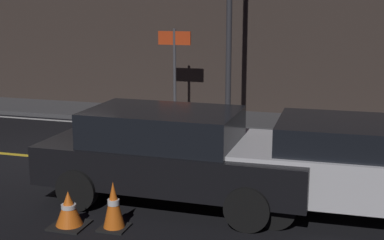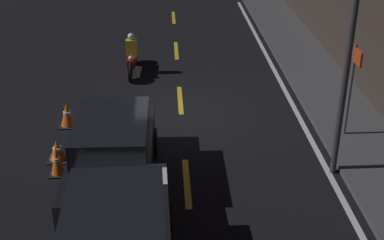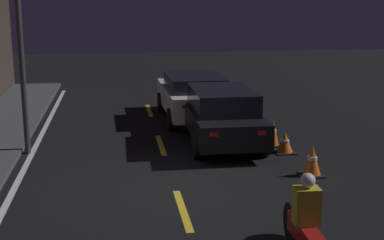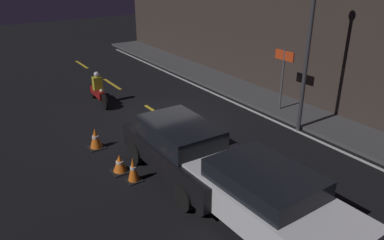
# 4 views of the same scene
# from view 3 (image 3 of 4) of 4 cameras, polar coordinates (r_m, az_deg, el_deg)

# --- Properties ---
(ground_plane) EXTENTS (56.00, 56.00, 0.00)m
(ground_plane) POSITION_cam_3_polar(r_m,az_deg,el_deg) (10.92, -1.68, -7.58)
(ground_plane) COLOR black
(lane_dash_c) EXTENTS (2.00, 0.14, 0.01)m
(lane_dash_c) POSITION_cam_3_polar(r_m,az_deg,el_deg) (9.99, -1.00, -9.55)
(lane_dash_c) COLOR gold
(lane_dash_c) RESTS_ON ground
(lane_dash_d) EXTENTS (2.00, 0.14, 0.01)m
(lane_dash_d) POSITION_cam_3_polar(r_m,az_deg,el_deg) (14.23, -3.34, -2.67)
(lane_dash_d) COLOR gold
(lane_dash_d) RESTS_ON ground
(lane_dash_e) EXTENTS (2.00, 0.14, 0.01)m
(lane_dash_e) POSITION_cam_3_polar(r_m,az_deg,el_deg) (18.59, -4.59, 1.03)
(lane_dash_e) COLOR gold
(lane_dash_e) RESTS_ON ground
(lane_solid_kerb) EXTENTS (25.20, 0.14, 0.01)m
(lane_solid_kerb) POSITION_cam_3_polar(r_m,az_deg,el_deg) (11.05, -18.98, -8.03)
(lane_solid_kerb) COLOR silver
(lane_solid_kerb) RESTS_ON ground
(van_black) EXTENTS (4.36, 1.89, 1.51)m
(van_black) POSITION_cam_3_polar(r_m,az_deg,el_deg) (14.20, 3.10, 0.62)
(van_black) COLOR black
(van_black) RESTS_ON ground
(sedan_white) EXTENTS (4.34, 2.06, 1.44)m
(sedan_white) POSITION_cam_3_polar(r_m,az_deg,el_deg) (17.07, 0.16, 2.66)
(sedan_white) COLOR silver
(sedan_white) RESTS_ON ground
(motorcycle) EXTENTS (2.30, 0.37, 1.39)m
(motorcycle) POSITION_cam_3_polar(r_m,az_deg,el_deg) (8.01, 12.21, -11.39)
(motorcycle) COLOR black
(motorcycle) RESTS_ON ground
(traffic_cone_near) EXTENTS (0.50, 0.50, 0.69)m
(traffic_cone_near) POSITION_cam_3_polar(r_m,az_deg,el_deg) (12.03, 12.70, -4.25)
(traffic_cone_near) COLOR black
(traffic_cone_near) RESTS_ON ground
(traffic_cone_mid) EXTENTS (0.51, 0.51, 0.53)m
(traffic_cone_mid) POSITION_cam_3_polar(r_m,az_deg,el_deg) (13.66, 9.88, -2.40)
(traffic_cone_mid) COLOR black
(traffic_cone_mid) RESTS_ON ground
(traffic_cone_far) EXTENTS (0.40, 0.40, 0.71)m
(traffic_cone_far) POSITION_cam_3_polar(r_m,az_deg,el_deg) (14.21, 8.65, -1.39)
(traffic_cone_far) COLOR black
(traffic_cone_far) RESTS_ON ground
(street_lamp) EXTENTS (0.28, 0.28, 5.76)m
(street_lamp) POSITION_cam_3_polar(r_m,az_deg,el_deg) (13.58, -17.98, 9.83)
(street_lamp) COLOR #333338
(street_lamp) RESTS_ON ground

